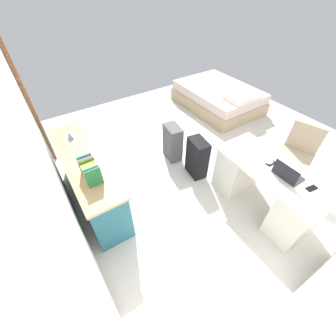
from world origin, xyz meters
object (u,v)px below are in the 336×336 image
(credenza, at_px, (90,180))
(figurine_small, at_px, (70,136))
(cell_phone_near_laptop, at_px, (312,188))
(laptop, at_px, (287,174))
(bed, at_px, (218,97))
(desk, at_px, (265,187))
(computer_mouse, at_px, (270,162))
(suitcase_spare_grey, at_px, (173,143))
(office_chair, at_px, (294,158))
(suitcase_black, at_px, (197,158))
(cell_phone_by_mouse, at_px, (271,163))

(credenza, bearing_deg, figurine_small, 0.18)
(cell_phone_near_laptop, bearing_deg, laptop, 27.38)
(credenza, height_order, figurine_small, figurine_small)
(laptop, bearing_deg, bed, -29.55)
(cell_phone_near_laptop, relative_size, figurine_small, 1.24)
(credenza, distance_m, laptop, 2.53)
(credenza, xyz_separation_m, cell_phone_near_laptop, (-1.87, -2.01, 0.36))
(desk, bearing_deg, laptop, 175.89)
(computer_mouse, bearing_deg, cell_phone_near_laptop, -174.53)
(bed, bearing_deg, desk, 149.05)
(laptop, relative_size, computer_mouse, 3.13)
(cell_phone_near_laptop, bearing_deg, suitcase_spare_grey, 23.46)
(desk, relative_size, figurine_small, 13.18)
(laptop, bearing_deg, cell_phone_near_laptop, -162.18)
(suitcase_spare_grey, relative_size, figurine_small, 5.75)
(bed, relative_size, suitcase_spare_grey, 3.00)
(office_chair, relative_size, laptop, 3.00)
(suitcase_spare_grey, bearing_deg, desk, -156.99)
(credenza, height_order, suitcase_spare_grey, credenza)
(computer_mouse, bearing_deg, suitcase_spare_grey, 17.97)
(laptop, xyz_separation_m, computer_mouse, (0.26, -0.05, -0.03))
(suitcase_black, bearing_deg, cell_phone_by_mouse, -150.07)
(laptop, height_order, cell_phone_near_laptop, laptop)
(bed, relative_size, cell_phone_by_mouse, 13.98)
(figurine_small, bearing_deg, desk, -134.89)
(bed, distance_m, cell_phone_near_laptop, 3.36)
(credenza, height_order, cell_phone_near_laptop, credenza)
(suitcase_spare_grey, height_order, cell_phone_by_mouse, cell_phone_by_mouse)
(credenza, height_order, bed, credenza)
(figurine_small, bearing_deg, office_chair, -122.78)
(desk, bearing_deg, cell_phone_near_laptop, -170.26)
(bed, bearing_deg, credenza, 107.86)
(bed, distance_m, figurine_small, 3.56)
(computer_mouse, bearing_deg, figurine_small, 47.89)
(bed, bearing_deg, suitcase_black, 129.08)
(suitcase_spare_grey, xyz_separation_m, computer_mouse, (-1.50, -0.46, 0.45))
(suitcase_black, relative_size, figurine_small, 5.97)
(suitcase_spare_grey, distance_m, laptop, 1.87)
(laptop, height_order, figurine_small, laptop)
(office_chair, bearing_deg, cell_phone_by_mouse, 94.28)
(desk, distance_m, cell_phone_near_laptop, 0.58)
(bed, height_order, figurine_small, figurine_small)
(suitcase_spare_grey, relative_size, laptop, 2.02)
(office_chair, relative_size, cell_phone_near_laptop, 6.91)
(bed, bearing_deg, cell_phone_near_laptop, 154.10)
(bed, xyz_separation_m, cell_phone_near_laptop, (-2.99, 1.45, 0.51))
(office_chair, xyz_separation_m, figurine_small, (1.78, 2.77, 0.42))
(office_chair, bearing_deg, computer_mouse, 93.62)
(bed, height_order, suitcase_black, suitcase_black)
(credenza, bearing_deg, computer_mouse, -124.28)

